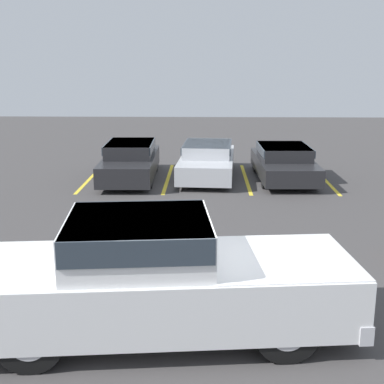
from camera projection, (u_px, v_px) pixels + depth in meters
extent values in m
plane|color=#423F3F|center=(189.00, 326.00, 8.36)|extent=(60.00, 60.00, 0.00)
cube|color=yellow|center=(91.00, 178.00, 18.63)|extent=(0.12, 4.67, 0.01)
cube|color=yellow|center=(168.00, 178.00, 18.56)|extent=(0.12, 4.67, 0.01)
cube|color=yellow|center=(246.00, 179.00, 18.49)|extent=(0.12, 4.67, 0.01)
cube|color=yellow|center=(324.00, 179.00, 18.42)|extent=(0.12, 4.67, 0.01)
cube|color=white|center=(159.00, 289.00, 7.99)|extent=(5.95, 2.61, 0.90)
cube|color=white|center=(139.00, 240.00, 7.78)|extent=(2.25, 2.08, 0.66)
cube|color=#2D3842|center=(138.00, 230.00, 7.74)|extent=(2.22, 2.14, 0.36)
cube|color=white|center=(280.00, 260.00, 8.02)|extent=(2.32, 2.17, 0.13)
cube|color=silver|center=(341.00, 303.00, 8.27)|extent=(0.40, 2.10, 0.28)
cylinder|color=black|center=(262.00, 279.00, 9.00)|extent=(0.96, 0.40, 0.93)
cylinder|color=#ADADB2|center=(262.00, 279.00, 9.00)|extent=(0.54, 0.37, 0.51)
cylinder|color=black|center=(286.00, 329.00, 7.35)|extent=(0.96, 0.40, 0.93)
cylinder|color=#ADADB2|center=(286.00, 329.00, 7.35)|extent=(0.54, 0.37, 0.51)
cylinder|color=black|center=(53.00, 285.00, 8.76)|extent=(0.96, 0.40, 0.93)
cylinder|color=#ADADB2|center=(53.00, 285.00, 8.76)|extent=(0.54, 0.37, 0.51)
cylinder|color=black|center=(30.00, 338.00, 7.11)|extent=(0.96, 0.40, 0.93)
cylinder|color=#ADADB2|center=(30.00, 338.00, 7.11)|extent=(0.54, 0.37, 0.51)
cube|color=#232326|center=(130.00, 165.00, 18.30)|extent=(1.80, 4.52, 0.65)
cube|color=#232326|center=(130.00, 149.00, 18.26)|extent=(1.55, 2.36, 0.45)
cube|color=#2D3842|center=(130.00, 146.00, 18.23)|extent=(1.62, 2.32, 0.27)
cylinder|color=black|center=(149.00, 179.00, 17.09)|extent=(0.22, 0.62, 0.62)
cylinder|color=#ADADB2|center=(149.00, 179.00, 17.09)|extent=(0.22, 0.35, 0.34)
cylinder|color=black|center=(103.00, 179.00, 17.09)|extent=(0.22, 0.62, 0.62)
cylinder|color=#ADADB2|center=(103.00, 179.00, 17.09)|extent=(0.22, 0.35, 0.34)
cylinder|color=black|center=(155.00, 163.00, 19.61)|extent=(0.22, 0.62, 0.62)
cylinder|color=#ADADB2|center=(155.00, 163.00, 19.61)|extent=(0.22, 0.35, 0.34)
cylinder|color=black|center=(115.00, 163.00, 19.61)|extent=(0.22, 0.62, 0.62)
cylinder|color=#ADADB2|center=(115.00, 163.00, 19.61)|extent=(0.22, 0.35, 0.34)
cube|color=#B7BABF|center=(207.00, 164.00, 18.63)|extent=(2.06, 4.66, 0.61)
cube|color=#B7BABF|center=(208.00, 149.00, 18.60)|extent=(1.71, 2.46, 0.40)
cube|color=#2D3842|center=(208.00, 147.00, 18.58)|extent=(1.78, 2.42, 0.24)
cylinder|color=black|center=(228.00, 177.00, 17.33)|extent=(0.26, 0.63, 0.62)
cylinder|color=#ADADB2|center=(228.00, 177.00, 17.33)|extent=(0.25, 0.35, 0.34)
cylinder|color=black|center=(181.00, 176.00, 17.46)|extent=(0.26, 0.63, 0.62)
cylinder|color=#ADADB2|center=(181.00, 176.00, 17.46)|extent=(0.25, 0.35, 0.34)
cylinder|color=black|center=(230.00, 162.00, 19.88)|extent=(0.26, 0.63, 0.62)
cylinder|color=#ADADB2|center=(230.00, 162.00, 19.88)|extent=(0.25, 0.35, 0.34)
cylinder|color=black|center=(189.00, 161.00, 20.01)|extent=(0.26, 0.63, 0.62)
cylinder|color=#ADADB2|center=(189.00, 161.00, 20.01)|extent=(0.25, 0.35, 0.34)
cube|color=#232326|center=(284.00, 166.00, 18.24)|extent=(1.92, 4.31, 0.56)
cube|color=#232326|center=(284.00, 152.00, 18.20)|extent=(1.65, 2.26, 0.41)
cube|color=#2D3842|center=(284.00, 149.00, 18.18)|extent=(1.72, 2.21, 0.25)
cylinder|color=black|center=(315.00, 178.00, 17.07)|extent=(0.23, 0.68, 0.68)
cylinder|color=#ADADB2|center=(315.00, 178.00, 17.07)|extent=(0.23, 0.38, 0.37)
cylinder|color=black|center=(266.00, 178.00, 17.07)|extent=(0.23, 0.68, 0.68)
cylinder|color=#ADADB2|center=(266.00, 178.00, 17.07)|extent=(0.23, 0.38, 0.37)
cylinder|color=black|center=(300.00, 163.00, 19.47)|extent=(0.23, 0.68, 0.68)
cylinder|color=#ADADB2|center=(300.00, 163.00, 19.47)|extent=(0.23, 0.38, 0.37)
cylinder|color=black|center=(257.00, 163.00, 19.47)|extent=(0.23, 0.68, 0.68)
cylinder|color=#ADADB2|center=(257.00, 163.00, 19.47)|extent=(0.23, 0.38, 0.37)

